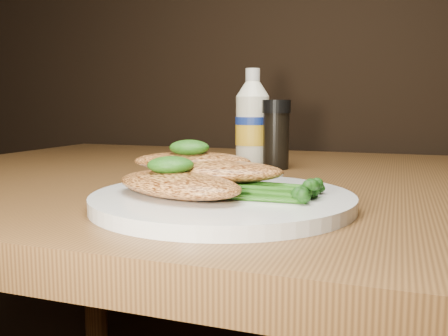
% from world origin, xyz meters
% --- Properties ---
extents(plate, '(0.27, 0.27, 0.01)m').
position_xyz_m(plate, '(0.01, 0.83, 0.76)').
color(plate, silver).
rests_on(plate, dining_table).
extents(chicken_front, '(0.17, 0.13, 0.02)m').
position_xyz_m(chicken_front, '(-0.03, 0.80, 0.78)').
color(chicken_front, '#DB8C45').
rests_on(chicken_front, plate).
extents(chicken_mid, '(0.15, 0.09, 0.02)m').
position_xyz_m(chicken_mid, '(-0.00, 0.85, 0.78)').
color(chicken_mid, '#DB8C45').
rests_on(chicken_mid, plate).
extents(chicken_back, '(0.14, 0.10, 0.02)m').
position_xyz_m(chicken_back, '(-0.04, 0.87, 0.79)').
color(chicken_back, '#DB8C45').
rests_on(chicken_back, plate).
extents(pesto_front, '(0.06, 0.06, 0.02)m').
position_xyz_m(pesto_front, '(-0.04, 0.81, 0.79)').
color(pesto_front, black).
rests_on(pesto_front, chicken_front).
extents(pesto_back, '(0.06, 0.05, 0.02)m').
position_xyz_m(pesto_back, '(-0.04, 0.86, 0.81)').
color(pesto_back, black).
rests_on(pesto_back, chicken_back).
extents(broccolini_bundle, '(0.16, 0.14, 0.02)m').
position_xyz_m(broccolini_bundle, '(0.06, 0.83, 0.77)').
color(broccolini_bundle, '#235813').
rests_on(broccolini_bundle, plate).
extents(mayo_bottle, '(0.07, 0.07, 0.16)m').
position_xyz_m(mayo_bottle, '(-0.06, 1.16, 0.83)').
color(mayo_bottle, white).
rests_on(mayo_bottle, dining_table).
extents(pepper_grinder, '(0.06, 0.06, 0.11)m').
position_xyz_m(pepper_grinder, '(-0.01, 1.13, 0.81)').
color(pepper_grinder, black).
rests_on(pepper_grinder, dining_table).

